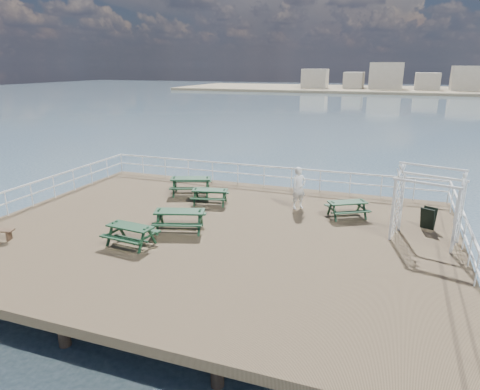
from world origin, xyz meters
name	(u,v)px	position (x,y,z in m)	size (l,w,h in m)	color
ground	(212,234)	(0.00, 0.00, -0.15)	(18.00, 14.00, 0.30)	brown
sea_backdrop	(421,87)	(12.54, 134.07, -0.51)	(300.00, 300.00, 9.20)	#384F5F
railing	(234,191)	(-0.07, 2.57, 0.87)	(17.77, 13.76, 1.10)	white
picnic_table_a	(210,193)	(-1.43, 3.04, 0.50)	(1.84, 1.60, 0.78)	#12321C
picnic_table_b	(191,182)	(-2.92, 4.12, 0.61)	(2.37, 2.15, 0.95)	#12321C
picnic_table_c	(347,206)	(4.69, 3.37, 0.49)	(2.00, 1.89, 0.77)	#12321C
picnic_table_d	(130,231)	(-2.19, -2.19, 0.52)	(1.80, 1.51, 0.81)	#12321C
picnic_table_e	(180,216)	(-1.18, -0.39, 0.59)	(2.25, 2.01, 0.92)	#12321C
trellis_arbor	(427,208)	(7.60, 1.71, 1.24)	(2.49, 1.76, 2.80)	white
sandwich_board	(428,218)	(7.80, 3.07, 0.42)	(0.65, 0.58, 0.87)	black
person	(299,188)	(2.51, 3.81, 0.94)	(0.68, 0.45, 1.87)	white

